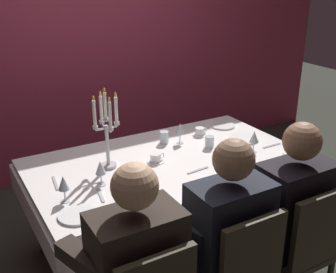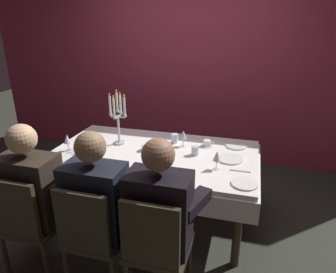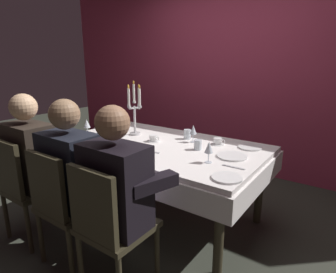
# 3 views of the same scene
# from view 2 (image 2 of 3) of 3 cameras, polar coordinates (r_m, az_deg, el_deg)

# --- Properties ---
(ground_plane) EXTENTS (12.00, 12.00, 0.00)m
(ground_plane) POSITION_cam_2_polar(r_m,az_deg,el_deg) (3.24, -2.42, -14.96)
(ground_plane) COLOR #32352C
(back_wall) EXTENTS (6.00, 0.12, 2.70)m
(back_wall) POSITION_cam_2_polar(r_m,az_deg,el_deg) (4.27, 4.35, 13.48)
(back_wall) COLOR #9B3049
(back_wall) RESTS_ON ground_plane
(dining_table) EXTENTS (1.94, 1.14, 0.74)m
(dining_table) POSITION_cam_2_polar(r_m,az_deg,el_deg) (2.92, -2.61, -5.05)
(dining_table) COLOR white
(dining_table) RESTS_ON ground_plane
(candelabra) EXTENTS (0.19, 0.19, 0.55)m
(candelabra) POSITION_cam_2_polar(r_m,az_deg,el_deg) (3.02, -9.35, 3.25)
(candelabra) COLOR silver
(candelabra) RESTS_ON dining_table
(dinner_plate_0) EXTENTS (0.21, 0.21, 0.01)m
(dinner_plate_0) POSITION_cam_2_polar(r_m,az_deg,el_deg) (2.90, -19.87, -3.82)
(dinner_plate_0) COLOR white
(dinner_plate_0) RESTS_ON dining_table
(dinner_plate_1) EXTENTS (0.20, 0.20, 0.01)m
(dinner_plate_1) POSITION_cam_2_polar(r_m,az_deg,el_deg) (2.40, 14.12, -8.57)
(dinner_plate_1) COLOR white
(dinner_plate_1) RESTS_ON dining_table
(dinner_plate_2) EXTENTS (0.20, 0.20, 0.01)m
(dinner_plate_2) POSITION_cam_2_polar(r_m,az_deg,el_deg) (3.07, 12.67, -1.72)
(dinner_plate_2) COLOR white
(dinner_plate_2) RESTS_ON dining_table
(dinner_plate_3) EXTENTS (0.24, 0.24, 0.01)m
(dinner_plate_3) POSITION_cam_2_polar(r_m,az_deg,el_deg) (2.78, 11.52, -4.07)
(dinner_plate_3) COLOR white
(dinner_plate_3) RESTS_ON dining_table
(wine_glass_0) EXTENTS (0.07, 0.07, 0.16)m
(wine_glass_0) POSITION_cam_2_polar(r_m,az_deg,el_deg) (3.01, -18.34, -0.50)
(wine_glass_0) COLOR silver
(wine_glass_0) RESTS_ON dining_table
(wine_glass_1) EXTENTS (0.07, 0.07, 0.16)m
(wine_glass_1) POSITION_cam_2_polar(r_m,az_deg,el_deg) (2.54, 9.12, -3.73)
(wine_glass_1) COLOR silver
(wine_glass_1) RESTS_ON dining_table
(wine_glass_2) EXTENTS (0.07, 0.07, 0.16)m
(wine_glass_2) POSITION_cam_2_polar(r_m,az_deg,el_deg) (2.94, -13.36, -0.49)
(wine_glass_2) COLOR silver
(wine_glass_2) RESTS_ON dining_table
(wine_glass_3) EXTENTS (0.07, 0.07, 0.16)m
(wine_glass_3) POSITION_cam_2_polar(r_m,az_deg,el_deg) (2.96, 2.90, 0.24)
(wine_glass_3) COLOR silver
(wine_glass_3) RESTS_ON dining_table
(water_tumbler_0) EXTENTS (0.07, 0.07, 0.09)m
(water_tumbler_0) POSITION_cam_2_polar(r_m,az_deg,el_deg) (2.80, 5.07, -2.64)
(water_tumbler_0) COLOR silver
(water_tumbler_0) RESTS_ON dining_table
(water_tumbler_1) EXTENTS (0.07, 0.07, 0.09)m
(water_tumbler_1) POSITION_cam_2_polar(r_m,az_deg,el_deg) (3.07, 1.26, -0.35)
(water_tumbler_1) COLOR silver
(water_tumbler_1) RESTS_ON dining_table
(coffee_cup_0) EXTENTS (0.13, 0.12, 0.06)m
(coffee_cup_0) POSITION_cam_2_polar(r_m,az_deg,el_deg) (3.02, 7.33, -1.32)
(coffee_cup_0) COLOR white
(coffee_cup_0) RESTS_ON dining_table
(coffee_cup_1) EXTENTS (0.13, 0.12, 0.06)m
(coffee_cup_1) POSITION_cam_2_polar(r_m,az_deg,el_deg) (2.90, -4.18, -2.12)
(coffee_cup_1) COLOR white
(coffee_cup_1) RESTS_ON dining_table
(fork_0) EXTENTS (0.17, 0.02, 0.01)m
(fork_0) POSITION_cam_2_polar(r_m,az_deg,el_deg) (2.59, 13.36, -6.28)
(fork_0) COLOR #B7B7BC
(fork_0) RESTS_ON dining_table
(spoon_1) EXTENTS (0.17, 0.03, 0.01)m
(spoon_1) POSITION_cam_2_polar(r_m,az_deg,el_deg) (2.64, -2.42, -5.15)
(spoon_1) COLOR #B7B7BC
(spoon_1) RESTS_ON dining_table
(fork_2) EXTENTS (0.05, 0.17, 0.01)m
(fork_2) POSITION_cam_2_polar(r_m,az_deg,el_deg) (2.91, -15.22, -3.26)
(fork_2) COLOR #B7B7BC
(fork_2) RESTS_ON dining_table
(knife_3) EXTENTS (0.04, 0.19, 0.01)m
(knife_3) POSITION_cam_2_polar(r_m,az_deg,el_deg) (3.23, -15.61, -0.88)
(knife_3) COLOR #B7B7BC
(knife_3) RESTS_ON dining_table
(seated_diner_0) EXTENTS (0.63, 0.48, 1.24)m
(seated_diner_0) POSITION_cam_2_polar(r_m,az_deg,el_deg) (2.49, -24.38, -9.04)
(seated_diner_0) COLOR #342E1E
(seated_diner_0) RESTS_ON ground_plane
(seated_diner_1) EXTENTS (0.63, 0.48, 1.24)m
(seated_diner_1) POSITION_cam_2_polar(r_m,az_deg,el_deg) (2.21, -13.50, -11.54)
(seated_diner_1) COLOR #342E1E
(seated_diner_1) RESTS_ON ground_plane
(seated_diner_2) EXTENTS (0.63, 0.48, 1.24)m
(seated_diner_2) POSITION_cam_2_polar(r_m,az_deg,el_deg) (2.05, -1.77, -13.74)
(seated_diner_2) COLOR #342E1E
(seated_diner_2) RESTS_ON ground_plane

